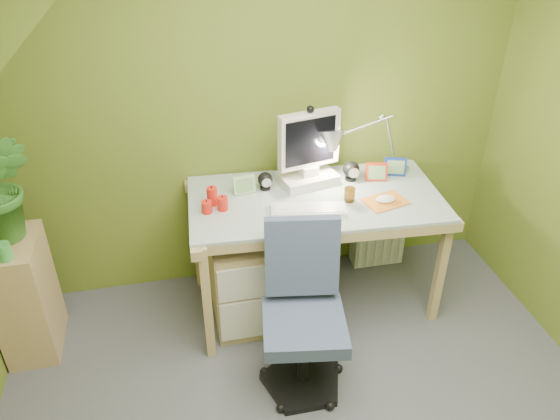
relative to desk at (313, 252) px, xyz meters
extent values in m
cube|color=olive|center=(-0.25, 0.42, 0.80)|extent=(3.20, 0.01, 2.40)
cube|color=silver|center=(-0.08, -0.14, 0.41)|extent=(0.44, 0.21, 0.02)
cube|color=orange|center=(0.38, -0.14, 0.40)|extent=(0.28, 0.23, 0.01)
ellipsoid|color=white|center=(0.38, -0.14, 0.42)|extent=(0.12, 0.07, 0.04)
cylinder|color=#895613|center=(0.18, -0.08, 0.44)|extent=(0.07, 0.07, 0.08)
cube|color=red|center=(0.42, 0.12, 0.45)|extent=(0.14, 0.05, 0.11)
cube|color=navy|center=(0.56, 0.16, 0.46)|extent=(0.14, 0.06, 0.12)
cube|color=#A7C889|center=(-0.40, 0.14, 0.45)|extent=(0.13, 0.03, 0.11)
cube|color=tan|center=(-1.70, -0.02, -0.03)|extent=(0.28, 0.42, 0.74)
imported|color=#336B23|center=(-1.68, 0.03, 0.65)|extent=(0.35, 0.29, 0.61)
cylinder|color=green|center=(-1.68, -0.17, 0.39)|extent=(0.08, 0.08, 0.09)
cube|color=silver|center=(0.57, 0.32, -0.22)|extent=(0.36, 0.15, 0.36)
camera|label=1|loc=(-0.80, -2.65, 2.04)|focal=35.00mm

